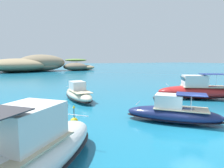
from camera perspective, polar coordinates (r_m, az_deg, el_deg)
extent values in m
plane|color=#197093|center=(14.45, 23.12, -12.76)|extent=(400.00, 400.00, 0.00)
ellipsoid|color=#9E8966|center=(82.94, -25.23, 4.89)|extent=(23.50, 21.21, 4.96)
ellipsoid|color=#756651|center=(91.40, -21.62, 5.28)|extent=(11.13, 11.18, 5.14)
ellipsoid|color=#9E8966|center=(91.36, -26.05, 4.31)|extent=(10.99, 11.29, 2.79)
ellipsoid|color=#84755B|center=(85.73, -19.36, 5.75)|extent=(18.49, 16.00, 6.55)
ellipsoid|color=#84755B|center=(85.29, -20.38, 4.81)|extent=(21.44, 20.13, 3.89)
ellipsoid|color=#9E8966|center=(89.15, -24.79, 4.81)|extent=(11.98, 10.17, 4.28)
ellipsoid|color=#9E8966|center=(88.93, -7.93, 4.70)|extent=(12.42, 12.53, 2.14)
ellipsoid|color=#756651|center=(84.90, -10.47, 4.87)|extent=(12.34, 11.92, 3.14)
ellipsoid|color=#756651|center=(85.56, -10.10, 4.92)|extent=(4.82, 5.61, 3.21)
ellipsoid|color=olive|center=(89.25, -10.27, 6.73)|extent=(9.55, 8.68, 1.19)
ellipsoid|color=beige|center=(23.77, -9.55, -3.05)|extent=(2.37, 7.25, 1.22)
ellipsoid|color=black|center=(23.82, -9.53, -3.70)|extent=(2.42, 7.39, 0.15)
cube|color=#C6B793|center=(23.18, -9.18, -2.00)|extent=(1.95, 4.01, 0.06)
cube|color=silver|center=(23.95, -9.85, -0.43)|extent=(1.57, 2.06, 1.01)
cube|color=#2D4756|center=(24.92, -10.55, 0.08)|extent=(1.41, 0.28, 0.54)
cylinder|color=silver|center=(26.33, -11.39, -0.56)|extent=(1.51, 0.08, 0.04)
ellipsoid|color=red|center=(26.38, 23.26, -2.11)|extent=(9.53, 7.32, 1.60)
ellipsoid|color=black|center=(26.44, 23.22, -2.88)|extent=(9.72, 7.46, 0.19)
cube|color=#C6B793|center=(26.50, 24.80, -0.66)|extent=(5.68, 4.75, 0.06)
cube|color=silver|center=(26.07, 22.42, 0.87)|extent=(3.28, 3.06, 1.32)
cube|color=#2D4756|center=(25.72, 19.57, 1.22)|extent=(1.21, 1.72, 0.70)
cylinder|color=silver|center=(25.43, 15.41, -0.15)|extent=(1.06, 1.71, 0.04)
cube|color=navy|center=(26.68, 26.89, 2.53)|extent=(3.56, 3.35, 0.04)
cylinder|color=silver|center=(25.82, 27.56, 0.68)|extent=(0.03, 0.03, 1.51)
cylinder|color=silver|center=(27.66, 26.08, 1.15)|extent=(0.03, 0.03, 1.51)
ellipsoid|color=white|center=(8.84, -25.28, -20.03)|extent=(9.12, 9.16, 1.69)
cube|color=silver|center=(8.63, -23.44, -10.25)|extent=(3.44, 3.45, 1.39)
cube|color=#2D4756|center=(9.62, -17.70, -7.36)|extent=(1.59, 1.58, 0.74)
cylinder|color=silver|center=(11.37, -11.48, -8.51)|extent=(1.51, 1.50, 0.04)
ellipsoid|color=navy|center=(16.05, 17.01, -8.28)|extent=(6.46, 6.44, 1.19)
ellipsoid|color=black|center=(16.13, 16.98, -9.20)|extent=(6.59, 6.57, 0.14)
cube|color=#C6B793|center=(15.92, 18.98, -6.60)|extent=(4.00, 3.99, 0.06)
cube|color=silver|center=(15.83, 15.88, -4.62)|extent=(2.43, 2.43, 0.98)
cube|color=#2D4756|center=(15.91, 12.28, -4.10)|extent=(1.13, 1.13, 0.53)
cylinder|color=silver|center=(16.23, 7.37, -5.35)|extent=(1.07, 1.07, 0.04)
cube|color=navy|center=(15.71, 21.71, -2.72)|extent=(2.65, 2.65, 0.04)
cylinder|color=silver|center=(15.09, 21.70, -5.29)|extent=(0.03, 0.03, 1.12)
cylinder|color=silver|center=(16.53, 21.55, -4.22)|extent=(0.03, 0.03, 1.12)
sphere|color=yellow|center=(15.02, -10.73, -10.42)|extent=(0.56, 0.56, 0.56)
cylinder|color=black|center=(14.88, -10.77, -8.58)|extent=(0.06, 0.06, 1.00)
cone|color=yellow|center=(14.73, -10.83, -6.33)|extent=(0.20, 0.20, 0.20)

